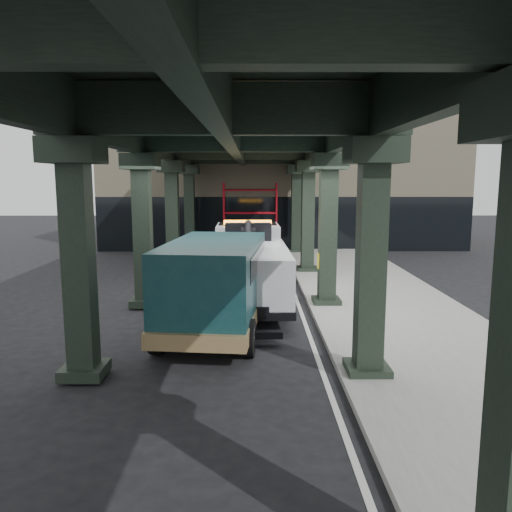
{
  "coord_description": "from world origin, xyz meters",
  "views": [
    {
      "loc": [
        0.19,
        -14.1,
        4.18
      ],
      "look_at": [
        0.27,
        2.09,
        1.7
      ],
      "focal_mm": 35.0,
      "sensor_mm": 36.0,
      "label": 1
    }
  ],
  "objects": [
    {
      "name": "scaffolding",
      "position": [
        0.0,
        14.64,
        2.11
      ],
      "size": [
        3.08,
        0.88,
        4.0
      ],
      "color": "red",
      "rests_on": "ground"
    },
    {
      "name": "sidewalk",
      "position": [
        4.5,
        2.0,
        0.07
      ],
      "size": [
        5.0,
        40.0,
        0.15
      ],
      "primitive_type": "cube",
      "color": "gray",
      "rests_on": "ground"
    },
    {
      "name": "tow_truck",
      "position": [
        0.01,
        3.02,
        1.36
      ],
      "size": [
        2.72,
        8.59,
        2.79
      ],
      "rotation": [
        0.0,
        0.0,
        0.02
      ],
      "color": "black",
      "rests_on": "ground"
    },
    {
      "name": "building",
      "position": [
        2.0,
        20.0,
        4.0
      ],
      "size": [
        22.0,
        10.0,
        8.0
      ],
      "primitive_type": "cube",
      "color": "#C6B793",
      "rests_on": "ground"
    },
    {
      "name": "lane_stripe",
      "position": [
        1.7,
        2.0,
        0.01
      ],
      "size": [
        0.12,
        38.0,
        0.01
      ],
      "primitive_type": "cube",
      "color": "silver",
      "rests_on": "ground"
    },
    {
      "name": "viaduct",
      "position": [
        -0.4,
        2.0,
        5.46
      ],
      "size": [
        7.4,
        32.0,
        6.4
      ],
      "color": "black",
      "rests_on": "ground"
    },
    {
      "name": "ground",
      "position": [
        0.0,
        0.0,
        0.0
      ],
      "size": [
        90.0,
        90.0,
        0.0
      ],
      "primitive_type": "plane",
      "color": "black",
      "rests_on": "ground"
    },
    {
      "name": "towed_van",
      "position": [
        -0.83,
        -0.58,
        1.37
      ],
      "size": [
        3.07,
        6.52,
        2.56
      ],
      "rotation": [
        0.0,
        0.0,
        -0.1
      ],
      "color": "#11383D",
      "rests_on": "ground"
    }
  ]
}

